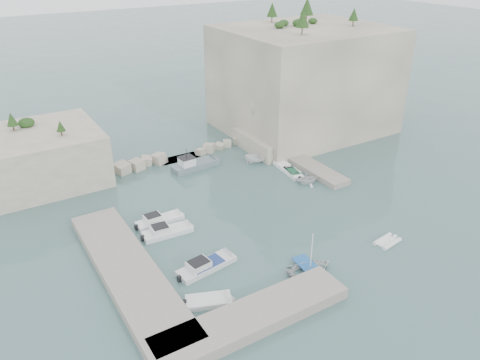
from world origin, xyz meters
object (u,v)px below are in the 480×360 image
motorboat_d (207,268)px  tender_east_a (307,183)px  tender_east_d (259,162)px  work_boat (196,168)px  tender_east_b (293,175)px  tender_east_c (287,170)px  motorboat_b (168,234)px  inflatable_dinghy (387,243)px  rowboat (310,272)px  motorboat_e (209,303)px  motorboat_a (160,222)px

motorboat_d → tender_east_a: tender_east_a is taller
tender_east_d → work_boat: size_ratio=0.58×
tender_east_a → tender_east_b: size_ratio=0.75×
tender_east_c → tender_east_a: bearing=-177.3°
motorboat_b → inflatable_dinghy: size_ratio=1.90×
tender_east_c → work_boat: (-10.84, 7.38, 0.00)m
motorboat_d → tender_east_b: size_ratio=1.61×
inflatable_dinghy → tender_east_d: (-0.27, 24.77, 0.00)m
tender_east_b → work_boat: size_ratio=0.55×
work_boat → rowboat: bearing=-97.2°
rowboat → tender_east_b: rowboat is taller
rowboat → tender_east_a: 19.15m
motorboat_b → tender_east_d: 22.10m
motorboat_e → tender_east_d: tender_east_d is taller
tender_east_c → tender_east_d: (-1.90, 4.33, 0.00)m
motorboat_e → motorboat_b: (1.41, 12.38, 0.00)m
tender_east_a → tender_east_c: (0.19, 4.88, 0.00)m
tender_east_d → rowboat: bearing=169.2°
motorboat_d → work_boat: work_boat is taller
motorboat_e → tender_east_b: bearing=58.6°
tender_east_a → tender_east_d: bearing=27.1°
tender_east_b → tender_east_c: bearing=3.5°
tender_east_b → tender_east_d: (-1.69, 6.15, 0.00)m
inflatable_dinghy → tender_east_b: (1.42, 18.63, 0.00)m
rowboat → inflatable_dinghy: bearing=-88.7°
tender_east_c → motorboat_d: bearing=129.7°
motorboat_e → tender_east_b: size_ratio=1.06×
tender_east_c → tender_east_d: tender_east_d is taller
motorboat_e → tender_east_d: bearing=69.6°
motorboat_b → rowboat: (9.28, -13.60, 0.00)m
motorboat_b → work_boat: bearing=56.7°
tender_east_d → work_boat: bearing=82.8°
rowboat → inflatable_dinghy: 10.33m
motorboat_a → tender_east_d: tender_east_d is taller
inflatable_dinghy → tender_east_c: tender_east_c is taller
motorboat_a → work_boat: size_ratio=0.79×
rowboat → work_boat: (1.11, 27.37, 0.00)m
motorboat_b → motorboat_a: bearing=89.8°
inflatable_dinghy → motorboat_b: bearing=136.3°
motorboat_e → motorboat_d: (2.24, 4.61, 0.00)m
motorboat_a → tender_east_a: bearing=-4.8°
rowboat → tender_east_b: bearing=-29.1°
motorboat_a → rowboat: (9.09, -16.27, 0.00)m
tender_east_c → work_boat: size_ratio=0.70×
tender_east_a → motorboat_b: bearing=110.7°
inflatable_dinghy → tender_east_b: tender_east_b is taller
rowboat → tender_east_b: size_ratio=1.13×
motorboat_d → inflatable_dinghy: 19.80m
motorboat_a → tender_east_a: size_ratio=1.89×
motorboat_d → work_boat: bearing=57.9°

